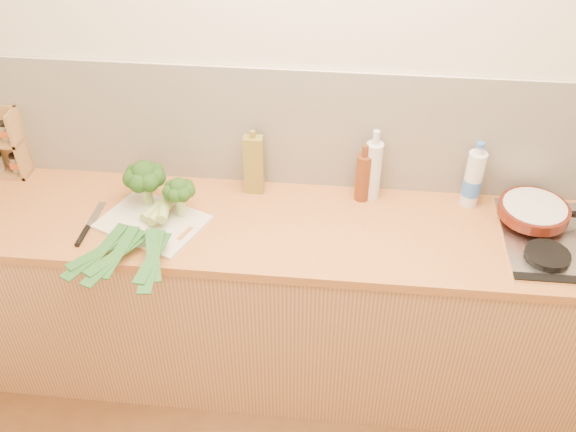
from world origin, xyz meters
name	(u,v)px	position (x,y,z in m)	size (l,w,h in m)	color
room_shell	(326,131)	(0.00, 1.49, 1.17)	(3.50, 3.50, 3.50)	beige
counter	(316,303)	(0.00, 1.20, 0.45)	(3.20, 0.62, 0.90)	tan
chopping_board	(153,222)	(-0.68, 1.15, 0.91)	(0.40, 0.29, 0.01)	beige
broccoli_left	(144,176)	(-0.72, 1.26, 1.05)	(0.17, 0.18, 0.21)	#9EB96C
broccoli_right	(179,190)	(-0.57, 1.20, 1.03)	(0.13, 0.13, 0.18)	#9EB96C
leek_front	(144,218)	(-0.70, 1.13, 0.94)	(0.35, 0.64, 0.04)	white
leek_mid	(147,225)	(-0.67, 1.07, 0.95)	(0.25, 0.60, 0.04)	white
leek_back	(161,223)	(-0.61, 1.07, 0.97)	(0.13, 0.64, 0.04)	white
chefs_knife	(86,231)	(-0.93, 1.06, 0.91)	(0.04, 0.29, 0.02)	silver
skillet	(535,210)	(0.86, 1.31, 0.96)	(0.41, 0.28, 0.05)	#551A0E
oil_tin	(254,164)	(-0.29, 1.41, 1.04)	(0.08, 0.05, 0.30)	olive
glass_bottle	(373,170)	(0.21, 1.42, 1.04)	(0.07, 0.07, 0.32)	silver
amber_bottle	(363,177)	(0.17, 1.40, 1.01)	(0.06, 0.06, 0.26)	#5E2D11
water_bottle	(473,180)	(0.62, 1.42, 1.02)	(0.08, 0.08, 0.28)	silver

